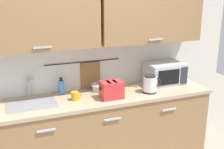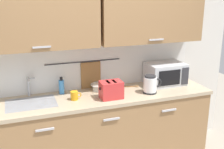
# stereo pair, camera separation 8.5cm
# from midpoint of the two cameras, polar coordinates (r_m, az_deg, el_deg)

# --- Properties ---
(counter_unit) EXTENTS (2.53, 0.64, 0.90)m
(counter_unit) POSITION_cam_midpoint_polar(r_m,az_deg,el_deg) (3.41, -2.73, -11.10)
(counter_unit) COLOR #997047
(counter_unit) RESTS_ON ground
(back_wall_assembly) EXTENTS (3.70, 0.41, 2.50)m
(back_wall_assembly) POSITION_cam_midpoint_polar(r_m,az_deg,el_deg) (3.28, -4.12, 7.46)
(back_wall_assembly) COLOR silver
(back_wall_assembly) RESTS_ON ground
(sink_faucet) EXTENTS (0.09, 0.17, 0.22)m
(sink_faucet) POSITION_cam_midpoint_polar(r_m,az_deg,el_deg) (3.26, -17.07, -2.01)
(sink_faucet) COLOR #B2B5BA
(sink_faucet) RESTS_ON counter_unit
(microwave) EXTENTS (0.46, 0.35, 0.27)m
(microwave) POSITION_cam_midpoint_polar(r_m,az_deg,el_deg) (3.63, 9.70, 0.25)
(microwave) COLOR silver
(microwave) RESTS_ON counter_unit
(electric_kettle) EXTENTS (0.23, 0.16, 0.21)m
(electric_kettle) POSITION_cam_midpoint_polar(r_m,az_deg,el_deg) (3.30, 6.91, -1.91)
(electric_kettle) COLOR black
(electric_kettle) RESTS_ON counter_unit
(dish_soap_bottle) EXTENTS (0.06, 0.06, 0.20)m
(dish_soap_bottle) POSITION_cam_midpoint_polar(r_m,az_deg,el_deg) (3.29, -10.81, -2.44)
(dish_soap_bottle) COLOR #3F8CD8
(dish_soap_bottle) RESTS_ON counter_unit
(mug_near_sink) EXTENTS (0.12, 0.08, 0.09)m
(mug_near_sink) POSITION_cam_midpoint_polar(r_m,az_deg,el_deg) (3.10, -8.19, -4.27)
(mug_near_sink) COLOR orange
(mug_near_sink) RESTS_ON counter_unit
(mixing_bowl) EXTENTS (0.21, 0.21, 0.08)m
(mixing_bowl) POSITION_cam_midpoint_polar(r_m,az_deg,el_deg) (3.37, -3.26, -2.42)
(mixing_bowl) COLOR silver
(mixing_bowl) RESTS_ON counter_unit
(toaster) EXTENTS (0.26, 0.17, 0.19)m
(toaster) POSITION_cam_midpoint_polar(r_m,az_deg,el_deg) (3.11, -0.87, -3.06)
(toaster) COLOR red
(toaster) RESTS_ON counter_unit
(wooden_spoon) EXTENTS (0.27, 0.10, 0.01)m
(wooden_spoon) POSITION_cam_midpoint_polar(r_m,az_deg,el_deg) (3.50, 2.94, -2.35)
(wooden_spoon) COLOR #9E7042
(wooden_spoon) RESTS_ON counter_unit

